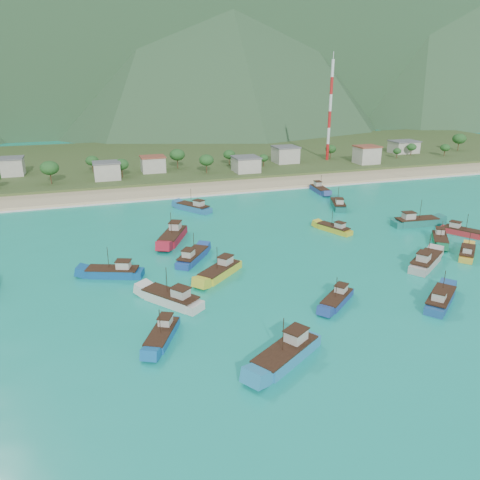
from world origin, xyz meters
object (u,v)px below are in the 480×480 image
object	(u,v)px
boat_8	(462,232)
boat_11	(338,205)
boat_3	(416,222)
boat_26	(440,240)
boat_0	(426,262)
boat_23	(320,190)
boat_24	(172,299)
boat_1	(467,254)
boat_17	(114,273)
boat_7	(162,335)
boat_25	(220,272)
boat_18	(194,208)
boat_29	(286,354)
boat_28	(337,300)
boat_14	(334,229)
radio_tower	(330,111)
boat_4	(440,300)
boat_10	(193,257)
boat_15	(173,237)

from	to	relation	value
boat_8	boat_11	distance (m)	35.10
boat_3	boat_26	size ratio (longest dim) A/B	1.28
boat_0	boat_23	distance (m)	63.60
boat_23	boat_24	world-z (taller)	boat_24
boat_1	boat_24	distance (m)	64.16
boat_3	boat_17	size ratio (longest dim) A/B	1.09
boat_7	boat_25	xyz separation A→B (m)	(14.33, 19.30, 0.18)
boat_18	boat_29	bearing A→B (deg)	-127.35
boat_29	boat_26	bearing A→B (deg)	-90.96
boat_25	boat_28	size ratio (longest dim) A/B	1.20
boat_29	boat_28	bearing A→B (deg)	-81.85
boat_0	boat_14	size ratio (longest dim) A/B	1.20
boat_1	boat_23	distance (m)	61.44
boat_17	boat_25	distance (m)	20.46
radio_tower	boat_7	xyz separation A→B (m)	(-91.30, -119.70, -21.31)
boat_4	boat_14	distance (m)	40.10
boat_4	boat_10	bearing A→B (deg)	-170.71
boat_14	boat_17	bearing A→B (deg)	168.51
boat_10	boat_18	distance (m)	37.84
boat_0	boat_1	xyz separation A→B (m)	(12.02, 1.66, -0.28)
boat_14	boat_15	bearing A→B (deg)	148.60
boat_1	boat_28	xyz separation A→B (m)	(-37.30, -10.47, -0.00)
boat_11	boat_18	xyz separation A→B (m)	(-40.80, 10.00, 0.05)
boat_1	boat_28	bearing A→B (deg)	-117.90
boat_26	boat_28	world-z (taller)	boat_26
boat_1	boat_7	world-z (taller)	boat_7
boat_14	boat_29	bearing A→B (deg)	-148.24
boat_28	boat_0	bearing A→B (deg)	-110.12
boat_14	boat_23	bearing A→B (deg)	44.67
boat_17	boat_26	world-z (taller)	boat_17
radio_tower	boat_10	size ratio (longest dim) A/B	3.89
boat_7	boat_8	xyz separation A→B (m)	(76.94, 24.40, 0.03)
boat_7	boat_4	bearing A→B (deg)	-157.63
boat_8	boat_15	distance (m)	69.79
boat_28	boat_11	bearing A→B (deg)	-68.96
boat_8	boat_14	world-z (taller)	boat_8
boat_7	boat_28	distance (m)	30.26
boat_8	boat_25	size ratio (longest dim) A/B	0.94
radio_tower	boat_29	distance (m)	152.48
boat_18	boat_17	bearing A→B (deg)	-155.86
boat_8	boat_29	size ratio (longest dim) A/B	0.80
boat_15	boat_25	world-z (taller)	boat_15
boat_18	boat_10	bearing A→B (deg)	-137.19
boat_10	boat_18	size ratio (longest dim) A/B	0.93
boat_0	boat_8	xyz separation A→B (m)	(21.48, 13.50, -0.22)
boat_1	boat_11	bearing A→B (deg)	145.66
boat_23	boat_8	bearing A→B (deg)	109.99
boat_28	boat_29	xyz separation A→B (m)	(-15.00, -12.85, 0.33)
boat_14	radio_tower	bearing A→B (deg)	39.97
boat_14	boat_4	bearing A→B (deg)	-115.59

